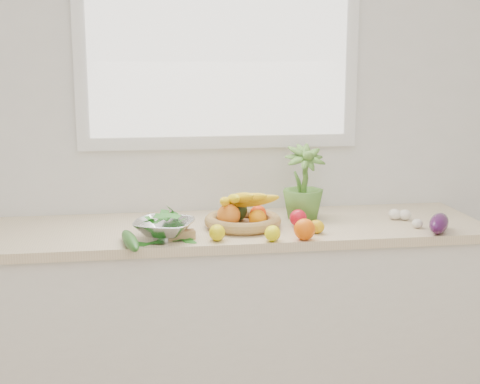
{
  "coord_description": "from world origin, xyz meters",
  "views": [
    {
      "loc": [
        -0.36,
        -0.85,
        1.62
      ],
      "look_at": [
        0.05,
        1.93,
        1.05
      ],
      "focal_mm": 50.0,
      "sensor_mm": 36.0,
      "label": 1
    }
  ],
  "objects": [
    {
      "name": "eggplant",
      "position": [
        0.85,
        1.7,
        0.94
      ],
      "size": [
        0.17,
        0.21,
        0.08
      ],
      "primitive_type": "ellipsoid",
      "rotation": [
        0.0,
        0.0,
        -0.57
      ],
      "color": "#3B113E",
      "rests_on": "countertop"
    },
    {
      "name": "window_frame",
      "position": [
        0.0,
        2.23,
        1.75
      ],
      "size": [
        1.3,
        0.03,
        1.1
      ],
      "primitive_type": "cube",
      "color": "white",
      "rests_on": "back_wall"
    },
    {
      "name": "garlic_a",
      "position": [
        0.76,
        1.94,
        0.92
      ],
      "size": [
        0.07,
        0.07,
        0.05
      ],
      "primitive_type": "ellipsoid",
      "rotation": [
        0.0,
        0.0,
        -0.36
      ],
      "color": "white",
      "rests_on": "countertop"
    },
    {
      "name": "counter_cabinet",
      "position": [
        0.0,
        1.95,
        0.43
      ],
      "size": [
        2.2,
        0.58,
        0.86
      ],
      "primitive_type": "cube",
      "color": "silver",
      "rests_on": "ground"
    },
    {
      "name": "cucumber",
      "position": [
        -0.42,
        1.67,
        0.93
      ],
      "size": [
        0.1,
        0.28,
        0.05
      ],
      "primitive_type": "ellipsoid",
      "rotation": [
        0.0,
        0.0,
        0.17
      ],
      "color": "#235318",
      "rests_on": "countertop"
    },
    {
      "name": "radish",
      "position": [
        -0.42,
        1.67,
        0.92
      ],
      "size": [
        0.04,
        0.04,
        0.03
      ],
      "primitive_type": "sphere",
      "rotation": [
        0.0,
        0.0,
        0.22
      ],
      "color": "#B7162F",
      "rests_on": "countertop"
    },
    {
      "name": "colander_with_spinach",
      "position": [
        -0.28,
        1.77,
        0.96
      ],
      "size": [
        0.3,
        0.3,
        0.12
      ],
      "color": "silver",
      "rests_on": "countertop"
    },
    {
      "name": "lemon_c",
      "position": [
        0.35,
        1.76,
        0.93
      ],
      "size": [
        0.09,
        0.09,
        0.06
      ],
      "primitive_type": "ellipsoid",
      "rotation": [
        0.0,
        0.0,
        0.65
      ],
      "color": "gold",
      "rests_on": "countertop"
    },
    {
      "name": "fruit_basket",
      "position": [
        0.05,
        1.9,
        0.95
      ],
      "size": [
        0.43,
        0.43,
        0.18
      ],
      "color": "#AE7E4D",
      "rests_on": "countertop"
    },
    {
      "name": "orange_loose",
      "position": [
        0.27,
        1.67,
        0.94
      ],
      "size": [
        0.11,
        0.11,
        0.09
      ],
      "primitive_type": "sphere",
      "rotation": [
        0.0,
        0.0,
        0.35
      ],
      "color": "#FF6208",
      "rests_on": "countertop"
    },
    {
      "name": "back_wall",
      "position": [
        0.0,
        2.25,
        1.35
      ],
      "size": [
        4.5,
        0.02,
        2.7
      ],
      "primitive_type": "cube",
      "color": "white",
      "rests_on": "ground"
    },
    {
      "name": "potted_herb",
      "position": [
        0.35,
        2.02,
        1.07
      ],
      "size": [
        0.22,
        0.22,
        0.34
      ],
      "primitive_type": "imported",
      "rotation": [
        0.0,
        0.0,
        0.16
      ],
      "color": "#50822F",
      "rests_on": "countertop"
    },
    {
      "name": "lemon_a",
      "position": [
        -0.08,
        1.71,
        0.93
      ],
      "size": [
        0.08,
        0.09,
        0.07
      ],
      "primitive_type": "ellipsoid",
      "rotation": [
        0.0,
        0.0,
        -0.17
      ],
      "color": "yellow",
      "rests_on": "countertop"
    },
    {
      "name": "garlic_b",
      "position": [
        0.8,
        1.93,
        0.92
      ],
      "size": [
        0.07,
        0.07,
        0.05
      ],
      "primitive_type": "ellipsoid",
      "rotation": [
        0.0,
        0.0,
        -0.18
      ],
      "color": "silver",
      "rests_on": "countertop"
    },
    {
      "name": "apple",
      "position": [
        0.3,
        1.88,
        0.94
      ],
      "size": [
        0.1,
        0.1,
        0.07
      ],
      "primitive_type": "sphere",
      "rotation": [
        0.0,
        0.0,
        -0.38
      ],
      "color": "red",
      "rests_on": "countertop"
    },
    {
      "name": "window_pane",
      "position": [
        0.0,
        2.21,
        1.75
      ],
      "size": [
        1.18,
        0.01,
        0.98
      ],
      "primitive_type": "cube",
      "color": "white",
      "rests_on": "window_frame"
    },
    {
      "name": "countertop",
      "position": [
        0.0,
        1.95,
        0.88
      ],
      "size": [
        2.24,
        0.62,
        0.04
      ],
      "primitive_type": "cube",
      "color": "beige",
      "rests_on": "counter_cabinet"
    },
    {
      "name": "ginger",
      "position": [
        -0.22,
        1.75,
        0.92
      ],
      "size": [
        0.12,
        0.06,
        0.04
      ],
      "primitive_type": "cube",
      "rotation": [
        0.0,
        0.0,
        0.15
      ],
      "color": "tan",
      "rests_on": "countertop"
    },
    {
      "name": "garlic_c",
      "position": [
        0.8,
        1.78,
        0.92
      ],
      "size": [
        0.05,
        0.05,
        0.04
      ],
      "primitive_type": "ellipsoid",
      "rotation": [
        0.0,
        0.0,
        -0.12
      ],
      "color": "white",
      "rests_on": "countertop"
    },
    {
      "name": "lemon_b",
      "position": [
        0.14,
        1.67,
        0.93
      ],
      "size": [
        0.09,
        0.1,
        0.06
      ],
      "primitive_type": "ellipsoid",
      "rotation": [
        0.0,
        0.0,
        -0.37
      ],
      "color": "#F9EF0D",
      "rests_on": "countertop"
    }
  ]
}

